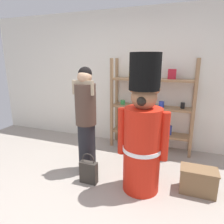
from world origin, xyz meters
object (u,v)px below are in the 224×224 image
Objects in this scene: teddy_bear_guard at (143,133)px; shopping_bag at (89,172)px; merchandise_shelf at (151,105)px; display_crate at (198,180)px; person_shopper at (86,119)px.

teddy_bear_guard reaches higher than shopping_bag.
display_crate is at bearing -54.11° from merchandise_shelf.
merchandise_shelf is at bearing 125.89° from display_crate.
merchandise_shelf reaches higher than display_crate.
person_shopper is at bearing 119.89° from shopping_bag.
merchandise_shelf is 1.33m from teddy_bear_guard.
teddy_bear_guard reaches higher than person_shopper.
display_crate is (0.71, 0.17, -0.62)m from teddy_bear_guard.
person_shopper is at bearing 168.89° from teddy_bear_guard.
merchandise_shelf is 1.08× the size of person_shopper.
merchandise_shelf is 1.71m from shopping_bag.
teddy_bear_guard is at bearing -166.36° from display_crate.
shopping_bag is at bearing -60.11° from person_shopper.
teddy_bear_guard is at bearing -84.88° from merchandise_shelf.
merchandise_shelf is at bearing 95.12° from teddy_bear_guard.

